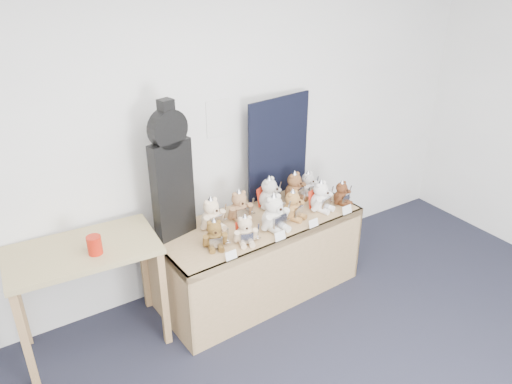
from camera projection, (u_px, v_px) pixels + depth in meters
room_shell at (218, 118)px, 3.94m from camera, size 6.00×6.00×6.00m
display_table at (263, 240)px, 4.02m from camera, size 1.71×0.79×0.70m
side_table at (85, 264)px, 3.44m from camera, size 1.04×0.63×0.84m
guitar_case at (171, 173)px, 3.58m from camera, size 0.33×0.17×1.06m
navy_board at (279, 147)px, 4.25m from camera, size 0.65×0.10×0.87m
red_cup at (95, 245)px, 3.30m from camera, size 0.10×0.10×0.13m
teddy_front_far_left at (215, 235)px, 3.61m from camera, size 0.20×0.19×0.25m
teddy_front_left at (245, 231)px, 3.67m from camera, size 0.20×0.19×0.25m
teddy_front_centre at (274, 214)px, 3.83m from camera, size 0.27×0.23×0.33m
teddy_front_right at (293, 206)px, 3.99m from camera, size 0.23×0.21×0.28m
teddy_front_far_right at (321, 197)px, 4.12m from camera, size 0.24×0.22×0.29m
teddy_front_end at (342, 194)px, 4.22m from camera, size 0.19×0.17×0.23m
teddy_back_left at (212, 215)px, 3.85m from camera, size 0.24×0.21×0.29m
teddy_back_centre_left at (240, 207)px, 3.97m from camera, size 0.23×0.20×0.28m
teddy_back_centre_right at (270, 194)px, 4.15m from camera, size 0.25×0.25×0.31m
teddy_back_right at (295, 188)px, 4.28m from camera, size 0.24×0.22×0.29m
teddy_back_end at (308, 185)px, 4.36m from camera, size 0.21×0.18×0.25m
entry_card_a at (231, 255)px, 3.50m from camera, size 0.09×0.02×0.06m
entry_card_b at (280, 236)px, 3.72m from camera, size 0.10×0.03×0.07m
entry_card_c at (313, 223)px, 3.89m from camera, size 0.09×0.02×0.06m
entry_card_d at (347, 210)px, 4.08m from camera, size 0.10×0.03×0.07m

